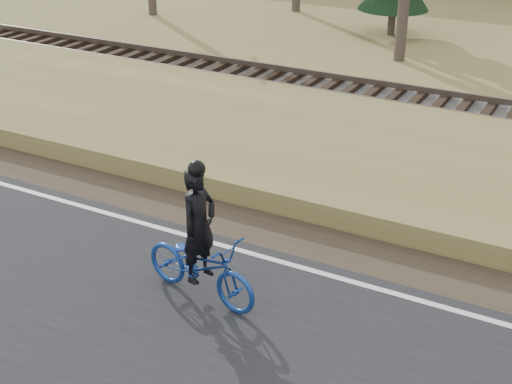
% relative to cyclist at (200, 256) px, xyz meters
% --- Properties ---
extents(ground, '(120.00, 120.00, 0.00)m').
position_rel_cyclist_xyz_m(ground, '(2.30, 1.29, -0.79)').
color(ground, olive).
rests_on(ground, ground).
extents(edge_line, '(120.00, 0.12, 0.01)m').
position_rel_cyclist_xyz_m(edge_line, '(2.30, 1.49, -0.72)').
color(edge_line, silver).
rests_on(edge_line, road).
extents(shoulder, '(120.00, 1.60, 0.04)m').
position_rel_cyclist_xyz_m(shoulder, '(2.30, 2.49, -0.77)').
color(shoulder, '#473A2B').
rests_on(shoulder, ground).
extents(embankment, '(120.00, 5.00, 0.44)m').
position_rel_cyclist_xyz_m(embankment, '(2.30, 5.49, -0.57)').
color(embankment, olive).
rests_on(embankment, ground).
extents(ballast, '(120.00, 3.00, 0.45)m').
position_rel_cyclist_xyz_m(ballast, '(2.30, 9.29, -0.56)').
color(ballast, slate).
rests_on(ballast, ground).
extents(railroad, '(120.00, 2.40, 0.29)m').
position_rel_cyclist_xyz_m(railroad, '(2.30, 9.29, -0.26)').
color(railroad, black).
rests_on(railroad, ballast).
extents(cyclist, '(2.17, 1.03, 2.30)m').
position_rel_cyclist_xyz_m(cyclist, '(0.00, 0.00, 0.00)').
color(cyclist, navy).
rests_on(cyclist, road).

